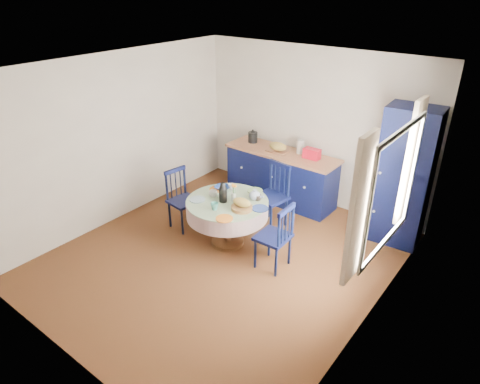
% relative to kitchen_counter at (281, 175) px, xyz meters
% --- Properties ---
extents(floor, '(4.50, 4.50, 0.00)m').
position_rel_kitchen_counter_xyz_m(floor, '(0.32, -1.90, -0.45)').
color(floor, black).
rests_on(floor, ground).
extents(ceiling, '(4.50, 4.50, 0.00)m').
position_rel_kitchen_counter_xyz_m(ceiling, '(0.32, -1.90, 2.05)').
color(ceiling, white).
rests_on(ceiling, wall_back).
extents(wall_back, '(4.00, 0.02, 2.50)m').
position_rel_kitchen_counter_xyz_m(wall_back, '(0.32, 0.35, 0.80)').
color(wall_back, beige).
rests_on(wall_back, floor).
extents(wall_left, '(0.02, 4.50, 2.50)m').
position_rel_kitchen_counter_xyz_m(wall_left, '(-1.68, -1.90, 0.80)').
color(wall_left, beige).
rests_on(wall_left, floor).
extents(wall_right, '(0.02, 4.50, 2.50)m').
position_rel_kitchen_counter_xyz_m(wall_right, '(2.32, -1.90, 0.80)').
color(wall_right, beige).
rests_on(wall_right, floor).
extents(window, '(0.10, 1.74, 1.45)m').
position_rel_kitchen_counter_xyz_m(window, '(2.27, -1.60, 1.08)').
color(window, white).
rests_on(window, wall_right).
extents(kitchen_counter, '(1.93, 0.62, 1.10)m').
position_rel_kitchen_counter_xyz_m(kitchen_counter, '(0.00, 0.00, 0.00)').
color(kitchen_counter, black).
rests_on(kitchen_counter, floor).
extents(pantry_cabinet, '(0.72, 0.54, 1.95)m').
position_rel_kitchen_counter_xyz_m(pantry_cabinet, '(1.98, -0.05, 0.53)').
color(pantry_cabinet, black).
rests_on(pantry_cabinet, floor).
extents(dining_table, '(1.15, 1.15, 0.96)m').
position_rel_kitchen_counter_xyz_m(dining_table, '(0.16, -1.60, 0.12)').
color(dining_table, '#512B17').
rests_on(dining_table, floor).
extents(chair_left, '(0.44, 0.46, 0.90)m').
position_rel_kitchen_counter_xyz_m(chair_left, '(-0.69, -1.64, 0.01)').
color(chair_left, black).
rests_on(chair_left, floor).
extents(chair_far, '(0.50, 0.48, 0.98)m').
position_rel_kitchen_counter_xyz_m(chair_far, '(0.35, -0.78, 0.05)').
color(chair_far, black).
rests_on(chair_far, floor).
extents(chair_right, '(0.40, 0.42, 0.92)m').
position_rel_kitchen_counter_xyz_m(chair_right, '(0.99, -1.66, 0.02)').
color(chair_right, black).
rests_on(chair_right, floor).
extents(mug_a, '(0.12, 0.12, 0.09)m').
position_rel_kitchen_counter_xyz_m(mug_a, '(-0.08, -1.62, 0.28)').
color(mug_a, silver).
rests_on(mug_a, dining_table).
extents(mug_b, '(0.10, 0.10, 0.10)m').
position_rel_kitchen_counter_xyz_m(mug_b, '(0.17, -1.89, 0.28)').
color(mug_b, '#347569').
rests_on(mug_b, dining_table).
extents(mug_c, '(0.11, 0.11, 0.09)m').
position_rel_kitchen_counter_xyz_m(mug_c, '(0.47, -1.34, 0.28)').
color(mug_c, black).
rests_on(mug_c, dining_table).
extents(mug_d, '(0.09, 0.09, 0.08)m').
position_rel_kitchen_counter_xyz_m(mug_d, '(-0.02, -1.29, 0.27)').
color(mug_d, silver).
rests_on(mug_d, dining_table).
extents(cobalt_bowl, '(0.22, 0.22, 0.05)m').
position_rel_kitchen_counter_xyz_m(cobalt_bowl, '(-0.12, -1.37, 0.26)').
color(cobalt_bowl, navy).
rests_on(cobalt_bowl, dining_table).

